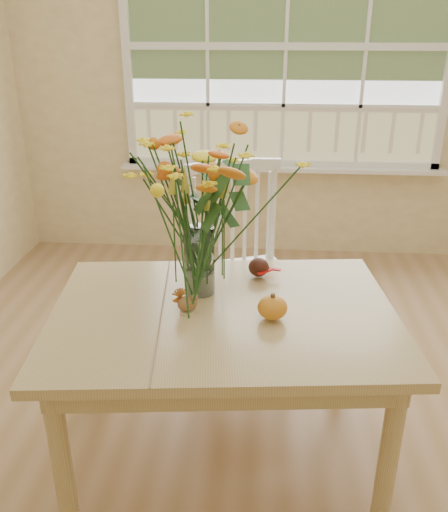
{
  "coord_description": "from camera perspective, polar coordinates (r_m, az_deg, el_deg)",
  "views": [
    {
      "loc": [
        -0.11,
        -1.84,
        1.73
      ],
      "look_at": [
        -0.26,
        -0.02,
        0.92
      ],
      "focal_mm": 38.0,
      "sensor_mm": 36.0,
      "label": 1
    }
  ],
  "objects": [
    {
      "name": "turkey_figurine",
      "position": [
        2.05,
        -3.89,
        -5.02
      ],
      "size": [
        0.09,
        0.08,
        0.1
      ],
      "rotation": [
        0.0,
        0.0,
        0.34
      ],
      "color": "#CCB78C",
      "rests_on": "dining_table"
    },
    {
      "name": "pumpkin",
      "position": [
        2.01,
        5.11,
        -5.55
      ],
      "size": [
        0.11,
        0.11,
        0.09
      ],
      "primitive_type": "ellipsoid",
      "color": "#C56E17",
      "rests_on": "dining_table"
    },
    {
      "name": "flower_vase",
      "position": [
        2.06,
        -2.74,
        6.46
      ],
      "size": [
        0.58,
        0.58,
        0.69
      ],
      "color": "white",
      "rests_on": "dining_table"
    },
    {
      "name": "dark_gourd",
      "position": [
        2.33,
        3.67,
        -1.27
      ],
      "size": [
        0.13,
        0.09,
        0.08
      ],
      "color": "#38160F",
      "rests_on": "dining_table"
    },
    {
      "name": "window",
      "position": [
        4.06,
        6.53,
        20.83
      ],
      "size": [
        2.42,
        0.12,
        1.74
      ],
      "color": "silver",
      "rests_on": "wall_back"
    },
    {
      "name": "dining_table",
      "position": [
        2.12,
        -0.04,
        -7.93
      ],
      "size": [
        1.4,
        1.07,
        0.7
      ],
      "rotation": [
        0.0,
        0.0,
        0.11
      ],
      "color": "tan",
      "rests_on": "floor"
    },
    {
      "name": "wall_back",
      "position": [
        4.11,
        6.4,
        18.33
      ],
      "size": [
        4.0,
        0.02,
        2.7
      ],
      "primitive_type": "cube",
      "color": "#D2BC86",
      "rests_on": "floor"
    },
    {
      "name": "windsor_chair",
      "position": [
        2.79,
        1.51,
        -0.36
      ],
      "size": [
        0.62,
        0.61,
        1.06
      ],
      "rotation": [
        0.0,
        0.0,
        0.35
      ],
      "color": "white",
      "rests_on": "floor"
    },
    {
      "name": "floor",
      "position": [
        2.53,
        6.22,
        -19.66
      ],
      "size": [
        4.0,
        4.5,
        0.01
      ],
      "primitive_type": "cube",
      "color": "#A07A4D",
      "rests_on": "ground"
    }
  ]
}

